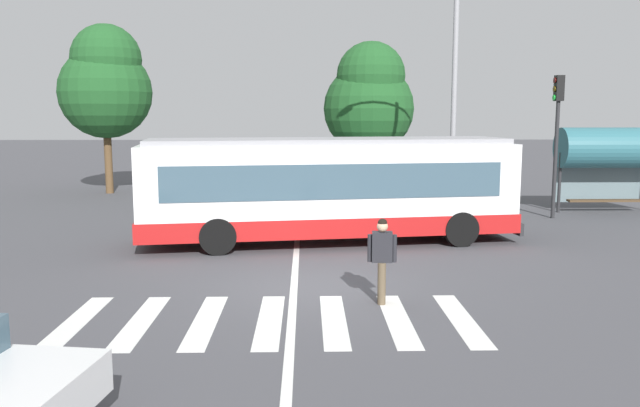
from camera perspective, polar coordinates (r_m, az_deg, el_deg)
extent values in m
plane|color=#47474C|center=(14.03, -0.36, -7.56)|extent=(160.00, 160.00, 0.00)
cylinder|color=black|center=(20.87, 10.08, -1.12)|extent=(1.03, 0.44, 1.00)
cylinder|color=black|center=(18.71, 12.45, -2.24)|extent=(1.03, 0.44, 1.00)
cylinder|color=black|center=(19.71, -9.13, -1.63)|extent=(1.03, 0.44, 1.00)
cylinder|color=black|center=(17.40, -9.10, -2.92)|extent=(1.03, 0.44, 1.00)
cube|color=white|center=(18.67, 0.74, 1.42)|extent=(10.98, 4.03, 2.55)
cube|color=red|center=(18.81, 0.73, -1.61)|extent=(11.09, 4.07, 0.55)
cube|color=#3D5666|center=(18.63, 0.74, 2.36)|extent=(9.72, 3.90, 0.96)
cube|color=#3D5666|center=(20.28, 15.86, 2.22)|extent=(0.35, 2.23, 1.63)
cube|color=black|center=(20.21, 15.95, 4.73)|extent=(0.33, 1.93, 0.28)
cube|color=#99999E|center=(18.56, 0.74, 5.58)|extent=(10.53, 3.76, 0.16)
cube|color=#28282B|center=(20.50, 15.98, -1.67)|extent=(0.48, 2.54, 0.36)
cylinder|color=brown|center=(13.02, 5.51, -6.90)|extent=(0.16, 0.16, 0.85)
cylinder|color=brown|center=(12.84, 5.53, -7.12)|extent=(0.16, 0.16, 0.85)
cube|color=#232328|center=(12.76, 5.56, -3.86)|extent=(0.42, 0.30, 0.60)
cylinder|color=#232328|center=(12.76, 4.48, -3.99)|extent=(0.10, 0.10, 0.55)
cylinder|color=#232328|center=(12.77, 6.64, -4.00)|extent=(0.10, 0.10, 0.55)
sphere|color=tan|center=(12.68, 5.58, -2.05)|extent=(0.22, 0.22, 0.22)
sphere|color=black|center=(12.67, 5.59, -1.76)|extent=(0.19, 0.19, 0.19)
cylinder|color=black|center=(8.99, -23.24, -15.21)|extent=(0.66, 0.29, 0.64)
cylinder|color=black|center=(28.75, -8.96, 1.03)|extent=(0.24, 0.65, 0.64)
cylinder|color=black|center=(28.48, -5.65, 1.02)|extent=(0.24, 0.65, 0.64)
cylinder|color=black|center=(26.04, -10.11, 0.28)|extent=(0.24, 0.65, 0.64)
cylinder|color=black|center=(25.74, -6.46, 0.27)|extent=(0.24, 0.65, 0.64)
cube|color=#C6B793|center=(27.20, -7.79, 1.34)|extent=(2.07, 4.59, 0.52)
cube|color=#3D5666|center=(27.06, -7.84, 2.33)|extent=(1.72, 2.25, 0.44)
cube|color=#C6B793|center=(27.05, -7.85, 2.71)|extent=(1.64, 2.06, 0.09)
cylinder|color=black|center=(28.62, -3.67, 1.08)|extent=(0.20, 0.64, 0.64)
cylinder|color=black|center=(28.60, -0.32, 1.09)|extent=(0.20, 0.64, 0.64)
cylinder|color=black|center=(25.85, -3.93, 0.33)|extent=(0.20, 0.64, 0.64)
cylinder|color=black|center=(25.83, -0.21, 0.34)|extent=(0.20, 0.64, 0.64)
cube|color=#38383D|center=(27.17, -2.04, 1.40)|extent=(1.83, 4.50, 0.52)
cube|color=#3D5666|center=(27.03, -2.04, 2.39)|extent=(1.60, 2.16, 0.44)
cube|color=#38383D|center=(27.01, -2.04, 2.78)|extent=(1.53, 1.98, 0.09)
cylinder|color=black|center=(28.89, 1.52, 1.16)|extent=(0.22, 0.64, 0.64)
cylinder|color=black|center=(28.98, 4.83, 1.15)|extent=(0.22, 0.64, 0.64)
cylinder|color=black|center=(26.13, 1.65, 0.43)|extent=(0.22, 0.64, 0.64)
cylinder|color=black|center=(26.22, 5.31, 0.42)|extent=(0.22, 0.64, 0.64)
cube|color=#196B70|center=(27.50, 3.33, 1.47)|extent=(1.93, 4.55, 0.52)
cube|color=#3D5666|center=(27.36, 3.35, 2.45)|extent=(1.66, 2.20, 0.44)
cube|color=#196B70|center=(27.35, 3.35, 2.83)|extent=(1.58, 2.02, 0.09)
cylinder|color=#28282B|center=(24.52, 20.25, 3.63)|extent=(0.14, 0.14, 4.21)
cube|color=black|center=(24.48, 20.54, 9.61)|extent=(0.28, 0.32, 0.90)
cylinder|color=#410907|center=(24.43, 20.19, 10.26)|extent=(0.04, 0.20, 0.20)
cylinder|color=#463707|center=(24.42, 20.16, 9.56)|extent=(0.04, 0.20, 0.20)
cylinder|color=green|center=(24.41, 20.13, 8.86)|extent=(0.04, 0.20, 0.20)
cylinder|color=#28282B|center=(26.15, 20.57, 1.76)|extent=(0.12, 0.12, 2.30)
cube|color=slate|center=(27.51, 23.63, 2.12)|extent=(3.55, 0.04, 1.93)
cylinder|color=#2D6670|center=(26.79, 24.40, 4.55)|extent=(3.77, 1.54, 1.54)
cube|color=#4C3823|center=(26.97, 24.15, 0.24)|extent=(2.96, 0.36, 0.08)
cylinder|color=#939399|center=(24.23, 11.84, 8.67)|extent=(0.20, 0.20, 8.23)
cylinder|color=brown|center=(32.04, -18.35, 3.78)|extent=(0.36, 0.36, 3.25)
sphere|color=#1E5123|center=(31.98, -18.60, 9.38)|extent=(4.30, 4.30, 4.30)
sphere|color=#1E5123|center=(31.85, -18.54, 12.10)|extent=(3.23, 3.23, 3.23)
cylinder|color=brown|center=(31.57, 4.31, 3.40)|extent=(0.36, 0.36, 2.48)
sphere|color=#1E5123|center=(31.47, 4.37, 8.44)|extent=(4.39, 4.39, 4.39)
sphere|color=#1E5123|center=(31.22, 4.57, 11.26)|extent=(3.29, 3.29, 3.29)
cube|color=silver|center=(12.66, -20.93, -9.83)|extent=(0.45, 3.12, 0.01)
cube|color=silver|center=(12.32, -15.68, -10.09)|extent=(0.45, 3.12, 0.01)
cube|color=silver|center=(12.08, -10.18, -10.27)|extent=(0.45, 3.12, 0.01)
cube|color=silver|center=(11.96, -4.50, -10.36)|extent=(0.45, 3.12, 0.01)
cube|color=silver|center=(11.95, 1.24, -10.35)|extent=(0.45, 3.12, 0.01)
cube|color=silver|center=(12.06, 6.94, -10.24)|extent=(0.45, 3.12, 0.01)
cube|color=silver|center=(12.28, 12.47, -10.04)|extent=(0.45, 3.12, 0.01)
cube|color=silver|center=(15.97, -2.21, -5.63)|extent=(0.16, 24.00, 0.01)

